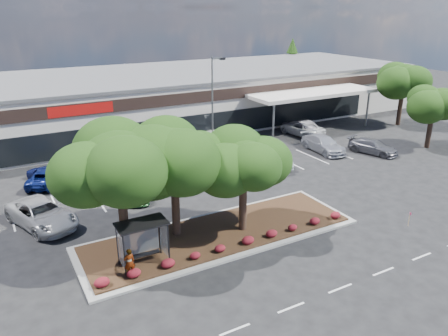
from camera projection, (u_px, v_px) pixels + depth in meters
ground at (282, 257)px, 25.73m from camera, size 160.00×160.00×0.00m
retail_store at (116, 102)px, 52.46m from camera, size 80.40×25.20×6.25m
landscape_island at (220, 234)px, 28.05m from camera, size 18.00×6.00×0.26m
lane_markings at (202, 195)px, 34.21m from camera, size 33.12×20.06×0.01m
shrub_row at (237, 243)px, 26.20m from camera, size 17.00×0.80×0.50m
bus_shelter at (141, 231)px, 23.93m from camera, size 2.75×1.55×2.59m
island_tree_west at (121, 191)px, 24.31m from camera, size 7.20×7.20×7.89m
island_tree_mid at (174, 180)px, 26.58m from camera, size 6.60×6.60×7.32m
island_tree_east at (243, 182)px, 27.32m from camera, size 5.80×5.80×6.50m
tree_east_near at (432, 117)px, 44.66m from camera, size 5.60×5.60×6.51m
tree_east_far at (402, 94)px, 53.31m from camera, size 6.40×6.40×7.62m
conifer_north_east at (292, 64)px, 75.75m from camera, size 3.96×3.96×9.00m
person_waiting at (129, 262)px, 23.19m from camera, size 0.60×0.40×1.63m
light_pole at (213, 125)px, 36.76m from camera, size 1.40×0.81×10.13m
survey_stake at (409, 217)px, 29.11m from camera, size 0.08×0.14×1.00m
car_1 at (42, 214)px, 29.14m from camera, size 4.65×6.60×1.67m
car_2 at (137, 188)px, 33.66m from camera, size 3.39×5.05×1.36m
car_4 at (189, 164)px, 38.79m from camera, size 2.36×5.11×1.44m
car_5 at (221, 165)px, 38.37m from camera, size 2.29×4.80×1.58m
car_6 at (276, 157)px, 40.40m from camera, size 2.77×5.04×1.57m
car_7 at (323, 144)px, 44.19m from camera, size 2.55×5.64×1.60m
car_8 at (373, 146)px, 43.69m from camera, size 3.46×5.35×1.44m
car_9 at (45, 174)px, 36.61m from camera, size 2.94×4.34×1.37m
car_10 at (47, 176)px, 36.07m from camera, size 4.17×5.53×1.40m
car_11 at (115, 167)px, 38.03m from camera, size 3.30×5.28×1.43m
car_12 at (142, 159)px, 39.99m from camera, size 4.27×5.76×1.46m
car_13 at (194, 142)px, 44.79m from camera, size 3.16×6.14×1.66m
car_14 at (213, 137)px, 46.79m from camera, size 3.84×5.95×1.52m
car_15 at (256, 144)px, 44.20m from camera, size 2.77×5.90×1.67m
car_16 at (301, 127)px, 50.51m from camera, size 1.78×4.96×1.63m
car_17 at (302, 128)px, 49.98m from camera, size 3.29×5.87×1.55m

